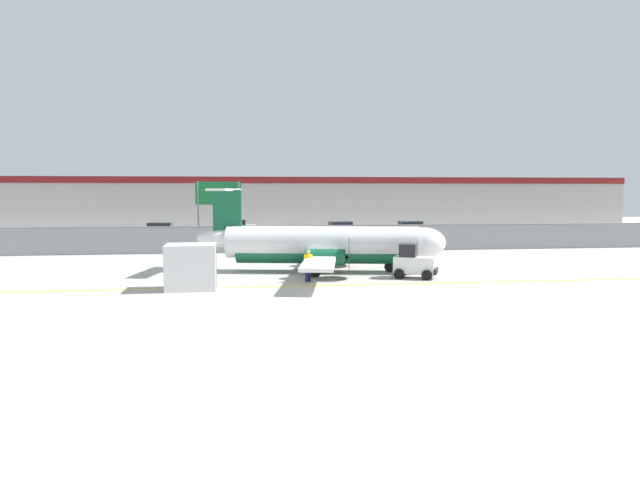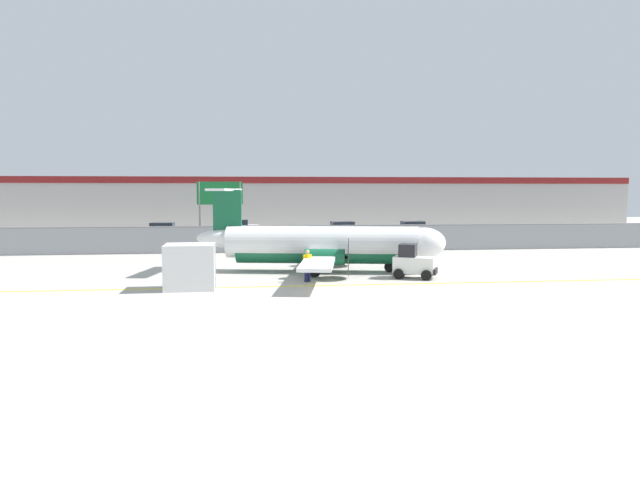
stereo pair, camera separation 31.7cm
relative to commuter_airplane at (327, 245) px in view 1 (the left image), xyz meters
The scene contains 15 objects.
ground_plane 5.20m from the commuter_airplane, 95.00° to the right, with size 140.00×140.00×0.01m.
perimeter_fence 11.09m from the commuter_airplane, 92.23° to the left, with size 98.00×0.10×2.10m.
parking_lot_strip 22.63m from the commuter_airplane, 91.09° to the left, with size 98.00×17.00×0.12m.
background_building 41.10m from the commuter_airplane, 90.60° to the left, with size 91.00×8.10×6.50m.
commuter_airplane is the anchor object (origin of this frame).
baggage_tug 5.41m from the commuter_airplane, 34.64° to the right, with size 2.58×2.12×1.88m.
ground_crew_worker 3.93m from the commuter_airplane, 112.44° to the right, with size 0.51×0.47×1.70m.
cargo_container 8.99m from the commuter_airplane, 145.38° to the right, with size 2.45×2.06×2.20m.
traffic_cone_near_left 4.51m from the commuter_airplane, 18.32° to the left, with size 0.36×0.36×0.64m.
traffic_cone_near_right 1.36m from the commuter_airplane, 135.24° to the left, with size 0.36×0.36×0.64m.
parked_car_0 27.01m from the commuter_airplane, 118.76° to the left, with size 4.27×2.15×1.58m.
parked_car_1 29.01m from the commuter_airplane, 101.62° to the left, with size 4.20×2.00×1.58m.
parked_car_2 23.88m from the commuter_airplane, 78.47° to the left, with size 4.33×2.28×1.58m.
parked_car_3 26.06m from the commuter_airplane, 62.65° to the left, with size 4.27×2.15×1.58m.
highway_sign 14.63m from the commuter_airplane, 118.58° to the left, with size 3.60×0.14×5.50m.
Camera 1 is at (-4.19, -26.29, 4.80)m, focal length 32.00 mm.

